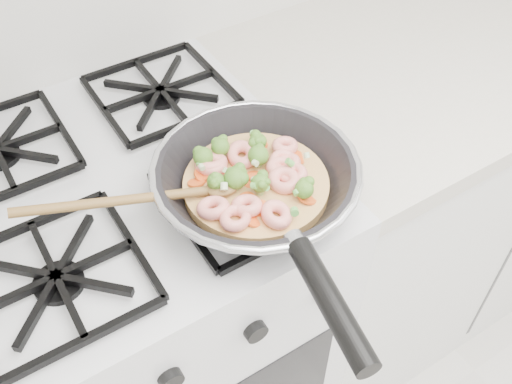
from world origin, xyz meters
TOP-DOWN VIEW (x-y plane):
  - stove at (0.00, 1.70)m, footprint 0.60×0.60m
  - counter_right at (0.80, 1.70)m, footprint 1.00×0.60m
  - skillet at (0.15, 1.53)m, footprint 0.49×0.49m

SIDE VIEW (x-z plane):
  - counter_right at x=0.80m, z-range 0.00..0.90m
  - stove at x=0.00m, z-range 0.00..0.92m
  - skillet at x=0.15m, z-range 0.91..1.01m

